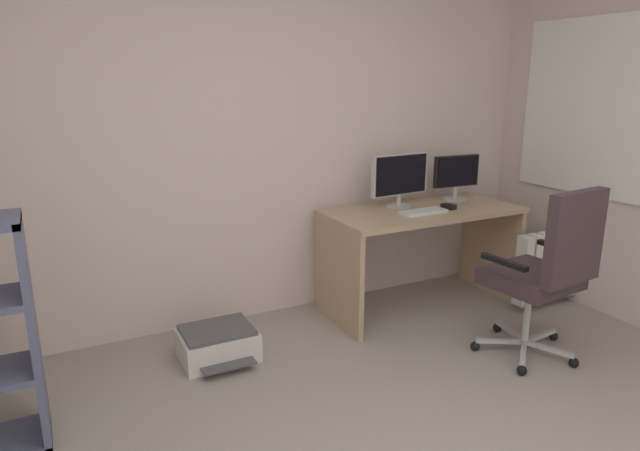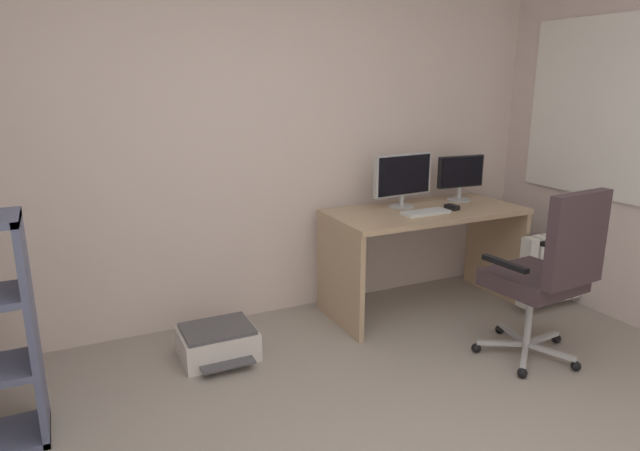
{
  "view_description": "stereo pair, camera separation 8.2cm",
  "coord_description": "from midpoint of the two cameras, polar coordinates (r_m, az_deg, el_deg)",
  "views": [
    {
      "loc": [
        -1.15,
        -1.25,
        1.67
      ],
      "look_at": [
        0.29,
        1.58,
        0.82
      ],
      "focal_mm": 31.15,
      "sensor_mm": 36.0,
      "label": 1
    },
    {
      "loc": [
        -1.08,
        -1.28,
        1.67
      ],
      "look_at": [
        0.29,
        1.58,
        0.82
      ],
      "focal_mm": 31.15,
      "sensor_mm": 36.0,
      "label": 2
    }
  ],
  "objects": [
    {
      "name": "wall_back",
      "position": [
        3.8,
        -8.46,
        10.19
      ],
      "size": [
        4.81,
        0.1,
        2.73
      ],
      "primitive_type": "cube",
      "color": "beige",
      "rests_on": "ground"
    },
    {
      "name": "window_pane",
      "position": [
        4.45,
        27.26,
        10.68
      ],
      "size": [
        0.01,
        1.11,
        1.16
      ],
      "primitive_type": "cube",
      "color": "white"
    },
    {
      "name": "window_frame",
      "position": [
        4.44,
        27.21,
        10.68
      ],
      "size": [
        0.02,
        1.19,
        1.24
      ],
      "primitive_type": "cube",
      "color": "white"
    },
    {
      "name": "desk",
      "position": [
        4.1,
        11.19,
        -1.14
      ],
      "size": [
        1.41,
        0.66,
        0.76
      ],
      "color": "tan",
      "rests_on": "ground"
    },
    {
      "name": "monitor_main",
      "position": [
        4.06,
        9.09,
        4.94
      ],
      "size": [
        0.49,
        0.18,
        0.39
      ],
      "color": "#B2B5B7",
      "rests_on": "desk"
    },
    {
      "name": "monitor_secondary",
      "position": [
        4.37,
        14.76,
        5.08
      ],
      "size": [
        0.39,
        0.18,
        0.34
      ],
      "color": "#B2B5B7",
      "rests_on": "desk"
    },
    {
      "name": "keyboard",
      "position": [
        3.92,
        11.4,
        1.34
      ],
      "size": [
        0.34,
        0.14,
        0.02
      ],
      "primitive_type": "cube",
      "rotation": [
        0.0,
        0.0,
        0.02
      ],
      "color": "silver",
      "rests_on": "desk"
    },
    {
      "name": "computer_mouse",
      "position": [
        4.08,
        13.96,
        1.83
      ],
      "size": [
        0.08,
        0.11,
        0.03
      ],
      "primitive_type": "cube",
      "rotation": [
        0.0,
        0.0,
        0.2
      ],
      "color": "black",
      "rests_on": "desk"
    },
    {
      "name": "office_chair",
      "position": [
        3.51,
        23.08,
        -4.15
      ],
      "size": [
        0.62,
        0.63,
        1.07
      ],
      "color": "#B7BABC",
      "rests_on": "ground"
    },
    {
      "name": "printer",
      "position": [
        3.53,
        -9.78,
        -11.75
      ],
      "size": [
        0.45,
        0.44,
        0.2
      ],
      "color": "silver",
      "rests_on": "ground"
    },
    {
      "name": "radiator",
      "position": [
        4.57,
        24.83,
        -3.64
      ],
      "size": [
        0.95,
        0.1,
        0.52
      ],
      "color": "white",
      "rests_on": "ground"
    }
  ]
}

